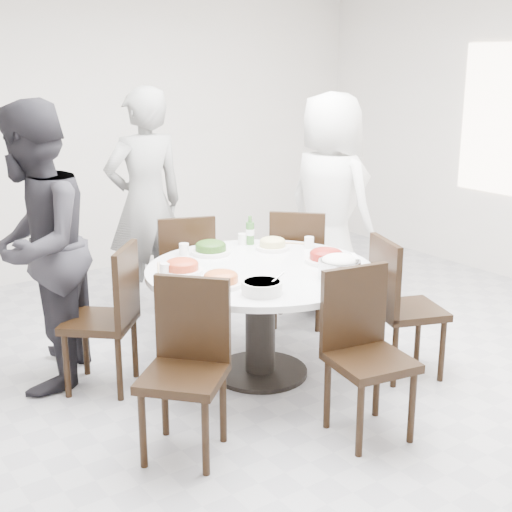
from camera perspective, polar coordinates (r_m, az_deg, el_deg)
floor at (r=5.01m, az=2.94°, el=-8.87°), size 6.00×6.00×0.01m
wall_back at (r=7.18m, az=-12.05°, el=9.95°), size 6.00×0.01×2.80m
dining_table at (r=4.76m, az=0.35°, el=-5.29°), size 1.50×1.50×0.75m
chair_ne at (r=5.65m, az=3.48°, el=-0.82°), size 0.59×0.59×0.95m
chair_n at (r=5.50m, az=-5.79°, el=-1.35°), size 0.54×0.54×0.95m
chair_nw at (r=4.65m, az=-12.43°, el=-4.88°), size 0.59×0.59×0.95m
chair_sw at (r=3.82m, az=-5.88°, el=-9.31°), size 0.59×0.59×0.95m
chair_s at (r=4.03m, az=9.17°, el=-8.02°), size 0.49×0.49×0.95m
chair_se at (r=4.85m, az=12.14°, el=-4.02°), size 0.54×0.54×0.95m
diner_right at (r=5.86m, az=5.93°, el=4.09°), size 0.67×0.95×1.82m
diner_middle at (r=5.81m, az=-8.83°, el=4.13°), size 0.69×0.46×1.86m
diner_left at (r=4.68m, az=-17.25°, el=0.60°), size 1.08×1.13×1.84m
dish_greens at (r=4.97m, az=-3.64°, el=0.58°), size 0.28×0.28×0.07m
dish_pale at (r=5.07m, az=1.32°, el=0.86°), size 0.23×0.23×0.06m
dish_orange at (r=4.55m, az=-5.95°, el=-0.93°), size 0.27×0.27×0.07m
dish_redbrown at (r=4.78m, az=5.63°, el=-0.09°), size 0.29×0.29×0.07m
dish_tofu at (r=4.28m, az=-2.82°, el=-1.95°), size 0.27×0.27×0.07m
rice_bowl at (r=4.45m, az=6.69°, el=-1.05°), size 0.26×0.26×0.11m
soup_bowl at (r=4.14m, az=0.48°, el=-2.53°), size 0.24×0.24×0.07m
beverage_bottle at (r=5.20m, az=-0.48°, el=2.08°), size 0.06×0.06×0.21m
tea_cups at (r=5.12m, az=-3.14°, el=1.06°), size 0.07×0.07×0.08m
chopsticks at (r=5.21m, az=-3.75°, el=0.93°), size 0.24×0.04×0.01m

